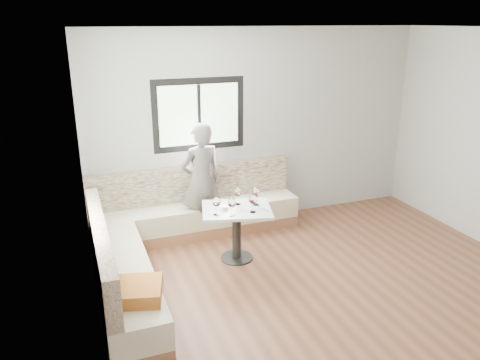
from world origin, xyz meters
TOP-DOWN VIEW (x-y plane):
  - room at (-0.08, 0.08)m, footprint 5.01×5.01m
  - banquette at (-1.59, 1.62)m, footprint 2.90×2.80m
  - table at (-0.78, 1.34)m, footprint 0.98×0.85m
  - person at (-1.00, 2.14)m, footprint 0.65×0.50m
  - olive_ramekin at (-0.93, 1.38)m, footprint 0.10×0.10m
  - wine_glass_a at (-1.07, 1.24)m, footprint 0.10×0.10m
  - wine_glass_b at (-0.91, 1.16)m, footprint 0.10×0.10m
  - wine_glass_c at (-0.64, 1.16)m, footprint 0.10×0.10m
  - wine_glass_d at (-0.72, 1.46)m, footprint 0.10×0.10m
  - wine_glass_e at (-0.51, 1.36)m, footprint 0.10×0.10m

SIDE VIEW (x-z plane):
  - banquette at x=-1.59m, z-range -0.14..0.81m
  - table at x=-0.78m, z-range 0.17..0.86m
  - olive_ramekin at x=-0.93m, z-range 0.69..0.73m
  - person at x=-1.00m, z-range 0.00..1.62m
  - wine_glass_a at x=-1.07m, z-range 0.73..0.96m
  - wine_glass_b at x=-0.91m, z-range 0.73..0.96m
  - wine_glass_c at x=-0.64m, z-range 0.73..0.96m
  - wine_glass_d at x=-0.72m, z-range 0.73..0.96m
  - wine_glass_e at x=-0.51m, z-range 0.73..0.96m
  - room at x=-0.08m, z-range 0.01..2.82m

